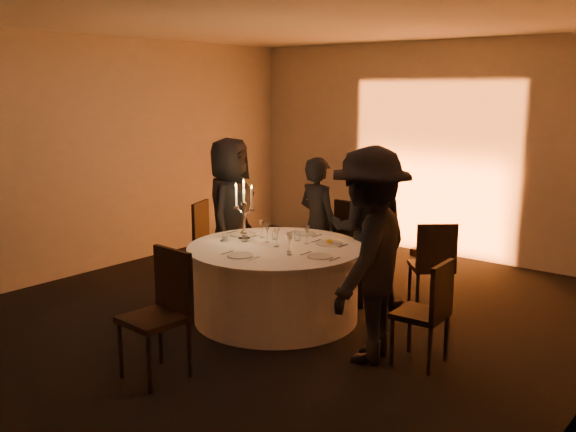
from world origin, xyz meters
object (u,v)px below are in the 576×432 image
Objects in this scene: guest_left at (230,214)px; candelabra at (244,219)px; chair_front at (162,306)px; guest_back_left at (318,225)px; guest_back_right at (368,230)px; chair_left at (209,236)px; guest_right at (370,255)px; coffee_cup at (225,238)px; chair_back_left at (356,237)px; banquet_table at (276,282)px; chair_right at (429,308)px; chair_back_right at (433,261)px.

candelabra is (0.67, -0.49, 0.10)m from guest_left.
guest_back_left is at bearing 101.17° from chair_front.
guest_back_right is 1.35m from candelabra.
guest_back_right is at bearing -174.26° from guest_back_left.
chair_left is 2.70m from chair_front.
guest_right reaches higher than coffee_cup.
guest_back_left reaches higher than chair_back_left.
chair_right is (1.75, -0.08, 0.14)m from banquet_table.
coffee_cup is 0.17× the size of candelabra.
guest_back_right is at bearing 85.21° from chair_front.
chair_right is 2.93m from guest_left.
guest_back_right reaches higher than candelabra.
guest_right is at bearing -11.82° from banquet_table.
guest_back_right is 2.57× the size of candelabra.
candelabra is (-0.21, -1.04, 0.21)m from guest_back_left.
chair_front reaches higher than chair_back_right.
chair_front is at bearing -49.75° from chair_right.
coffee_cup is 0.28m from candelabra.
chair_back_left is at bearing -75.19° from guest_back_right.
guest_left is at bearing 130.29° from coffee_cup.
chair_left is 1.22m from coffee_cup.
guest_back_right is (0.50, 0.96, 0.45)m from banquet_table.
guest_back_left is at bearing -142.99° from guest_right.
chair_back_left is 0.58× the size of guest_left.
guest_back_left is 0.73m from guest_back_right.
chair_back_left is 2.38m from chair_right.
chair_left reaches higher than chair_back_right.
guest_right is (1.50, -1.31, 0.15)m from guest_back_left.
guest_right is (1.28, -1.79, 0.35)m from chair_back_left.
chair_back_left is 1.63m from candelabra.
chair_left is 0.52× the size of guest_right.
guest_right is at bearing 151.04° from guest_back_left.
coffee_cup is (0.55, -0.64, -0.09)m from guest_left.
chair_back_right is 0.92× the size of chair_front.
candelabra is (1.09, -0.55, 0.45)m from chair_left.
chair_left is 1.50× the size of candelabra.
chair_front is (-1.63, -1.52, 0.08)m from chair_right.
chair_back_right is at bearing 46.63° from banquet_table.
candelabra is (-0.93, -0.96, 0.16)m from guest_back_right.
guest_right is at bearing -71.24° from chair_right.
guest_left is at bearing 156.26° from banquet_table.
guest_back_right is at bearing 46.52° from coffee_cup.
chair_right is at bearing 2.03° from coffee_cup.
guest_back_right reaches higher than chair_back_left.
chair_right is 1.65m from guest_back_right.
guest_left reaches higher than guest_back_left.
chair_front is at bearing -52.66° from guest_right.
guest_left reaches higher than chair_front.
guest_back_left is (0.88, 0.56, -0.11)m from guest_left.
guest_back_left is 14.32× the size of coffee_cup.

